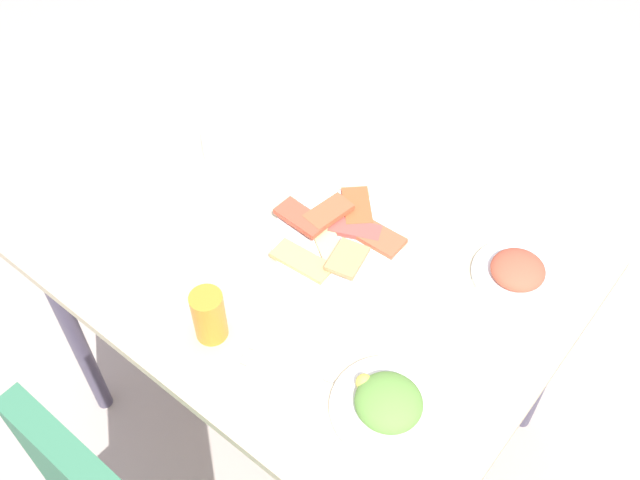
{
  "coord_description": "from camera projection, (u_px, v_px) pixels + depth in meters",
  "views": [
    {
      "loc": [
        -0.66,
        0.78,
        1.99
      ],
      "look_at": [
        -0.01,
        -0.03,
        0.77
      ],
      "focal_mm": 41.25,
      "sensor_mm": 36.0,
      "label": 1
    }
  ],
  "objects": [
    {
      "name": "paper_napkin",
      "position": [
        286.0,
        369.0,
        1.43
      ],
      "size": [
        0.19,
        0.19,
        0.0
      ],
      "primitive_type": "cube",
      "rotation": [
        0.0,
        0.0,
        0.4
      ],
      "color": "white",
      "rests_on": "dining_table"
    },
    {
      "name": "salad_plate_rice",
      "position": [
        517.0,
        272.0,
        1.56
      ],
      "size": [
        0.19,
        0.19,
        0.05
      ],
      "color": "white",
      "rests_on": "dining_table"
    },
    {
      "name": "salad_plate_greens",
      "position": [
        388.0,
        404.0,
        1.36
      ],
      "size": [
        0.22,
        0.22,
        0.06
      ],
      "color": "white",
      "rests_on": "dining_table"
    },
    {
      "name": "dining_table",
      "position": [
        309.0,
        277.0,
        1.68
      ],
      "size": [
        1.12,
        0.85,
        0.74
      ],
      "color": "beige",
      "rests_on": "ground_plane"
    },
    {
      "name": "spoon",
      "position": [
        280.0,
        374.0,
        1.42
      ],
      "size": [
        0.17,
        0.06,
        0.0
      ],
      "primitive_type": "cube",
      "rotation": [
        0.0,
        0.0,
        0.25
      ],
      "color": "silver",
      "rests_on": "paper_napkin"
    },
    {
      "name": "drinking_glass",
      "position": [
        217.0,
        142.0,
        1.79
      ],
      "size": [
        0.08,
        0.08,
        0.09
      ],
      "primitive_type": "cylinder",
      "color": "silver",
      "rests_on": "dining_table"
    },
    {
      "name": "fork",
      "position": [
        292.0,
        362.0,
        1.43
      ],
      "size": [
        0.18,
        0.06,
        0.0
      ],
      "primitive_type": "cube",
      "rotation": [
        0.0,
        0.0,
        0.23
      ],
      "color": "silver",
      "rests_on": "paper_napkin"
    },
    {
      "name": "ground_plane",
      "position": [
        312.0,
        411.0,
        2.18
      ],
      "size": [
        6.0,
        6.0,
        0.0
      ],
      "primitive_type": "plane",
      "color": "#BBACA1"
    },
    {
      "name": "soda_can",
      "position": [
        209.0,
        316.0,
        1.44
      ],
      "size": [
        0.08,
        0.08,
        0.12
      ],
      "primitive_type": "cylinder",
      "rotation": [
        0.0,
        0.0,
        6.0
      ],
      "color": "orange",
      "rests_on": "dining_table"
    },
    {
      "name": "pide_platter",
      "position": [
        337.0,
        236.0,
        1.63
      ],
      "size": [
        0.29,
        0.31,
        0.04
      ],
      "color": "white",
      "rests_on": "dining_table"
    }
  ]
}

